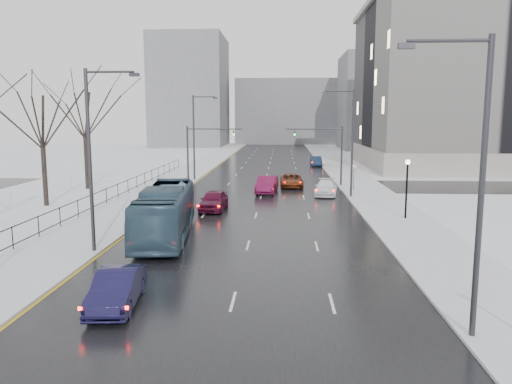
% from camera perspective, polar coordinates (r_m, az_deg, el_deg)
% --- Properties ---
extents(road, '(16.00, 150.00, 0.04)m').
position_cam_1_polar(road, '(66.73, 1.29, 2.13)').
color(road, black).
rests_on(road, ground).
extents(cross_road, '(130.00, 10.00, 0.04)m').
position_cam_1_polar(cross_road, '(54.83, 0.92, 0.74)').
color(cross_road, black).
rests_on(cross_road, ground).
extents(sidewalk_left, '(5.00, 150.00, 0.16)m').
position_cam_1_polar(sidewalk_left, '(67.85, -7.62, 2.22)').
color(sidewalk_left, silver).
rests_on(sidewalk_left, ground).
extents(sidewalk_right, '(5.00, 150.00, 0.16)m').
position_cam_1_polar(sidewalk_right, '(67.25, 10.27, 2.10)').
color(sidewalk_right, silver).
rests_on(sidewalk_right, ground).
extents(park_strip, '(14.00, 150.00, 0.12)m').
position_cam_1_polar(park_strip, '(70.22, -15.26, 2.19)').
color(park_strip, white).
rests_on(park_strip, ground).
extents(tree_park_d, '(8.75, 8.75, 12.50)m').
position_cam_1_polar(tree_park_d, '(45.48, -22.81, -1.57)').
color(tree_park_d, black).
rests_on(tree_park_d, ground).
extents(tree_park_e, '(9.45, 9.45, 13.50)m').
position_cam_1_polar(tree_park_e, '(54.68, -18.67, 0.25)').
color(tree_park_e, black).
rests_on(tree_park_e, ground).
extents(iron_fence, '(0.06, 70.00, 1.30)m').
position_cam_1_polar(iron_fence, '(39.79, -19.13, -1.40)').
color(iron_fence, black).
rests_on(iron_fence, sidewalk_left).
extents(streetlight_r_near, '(2.95, 0.25, 10.00)m').
position_cam_1_polar(streetlight_r_near, '(17.54, 23.77, 1.83)').
color(streetlight_r_near, '#2D2D33').
rests_on(streetlight_r_near, ground).
extents(streetlight_r_mid, '(2.95, 0.25, 10.00)m').
position_cam_1_polar(streetlight_r_mid, '(46.74, 10.69, 6.14)').
color(streetlight_r_mid, '#2D2D33').
rests_on(streetlight_r_mid, ground).
extents(streetlight_l_near, '(2.95, 0.25, 10.00)m').
position_cam_1_polar(streetlight_l_near, '(28.23, -18.07, 4.40)').
color(streetlight_l_near, '#2D2D33').
rests_on(streetlight_l_near, ground).
extents(streetlight_l_far, '(2.95, 0.25, 10.00)m').
position_cam_1_polar(streetlight_l_far, '(59.19, -6.91, 6.70)').
color(streetlight_l_far, '#2D2D33').
rests_on(streetlight_l_far, ground).
extents(lamppost_r_mid, '(0.36, 0.36, 4.28)m').
position_cam_1_polar(lamppost_r_mid, '(37.67, 16.87, 1.30)').
color(lamppost_r_mid, black).
rests_on(lamppost_r_mid, sidewalk_right).
extents(mast_signal_right, '(6.10, 0.33, 6.50)m').
position_cam_1_polar(mast_signal_right, '(54.66, 8.66, 4.93)').
color(mast_signal_right, '#2D2D33').
rests_on(mast_signal_right, ground).
extents(mast_signal_left, '(6.10, 0.33, 6.50)m').
position_cam_1_polar(mast_signal_left, '(55.18, -6.73, 5.00)').
color(mast_signal_left, '#2D2D33').
rests_on(mast_signal_left, ground).
extents(no_uturn_sign, '(0.60, 0.06, 2.70)m').
position_cam_1_polar(no_uturn_sign, '(51.07, 11.14, 2.58)').
color(no_uturn_sign, '#2D2D33').
rests_on(no_uturn_sign, sidewalk_right).
extents(civic_building, '(41.00, 31.00, 24.80)m').
position_cam_1_polar(civic_building, '(85.07, 26.28, 10.20)').
color(civic_building, gray).
rests_on(civic_building, ground).
extents(bldg_far_right, '(24.00, 20.00, 22.00)m').
position_cam_1_polar(bldg_far_right, '(124.11, 15.32, 9.87)').
color(bldg_far_right, slate).
rests_on(bldg_far_right, ground).
extents(bldg_far_left, '(18.00, 22.00, 28.00)m').
position_cam_1_polar(bldg_far_left, '(133.62, -7.50, 11.26)').
color(bldg_far_left, slate).
rests_on(bldg_far_left, ground).
extents(bldg_far_center, '(30.00, 18.00, 18.00)m').
position_cam_1_polar(bldg_far_center, '(146.31, 3.83, 9.11)').
color(bldg_far_center, slate).
rests_on(bldg_far_center, ground).
extents(sedan_left_near, '(1.98, 4.60, 1.47)m').
position_cam_1_polar(sedan_left_near, '(20.68, -15.61, -10.60)').
color(sedan_left_near, '#141135').
rests_on(sedan_left_near, road).
extents(bus, '(3.88, 11.74, 3.21)m').
position_cam_1_polar(bus, '(31.36, -10.30, -2.27)').
color(bus, '#345165').
rests_on(bus, road).
extents(sedan_center_near, '(2.13, 4.84, 1.62)m').
position_cam_1_polar(sedan_center_near, '(40.15, -4.86, -0.96)').
color(sedan_center_near, '#510D2A').
rests_on(sedan_center_near, road).
extents(sedan_right_near, '(2.25, 5.24, 1.68)m').
position_cam_1_polar(sedan_right_near, '(49.11, 1.27, 0.84)').
color(sedan_right_near, maroon).
rests_on(sedan_right_near, road).
extents(sedan_right_cross, '(2.47, 5.13, 1.41)m').
position_cam_1_polar(sedan_right_cross, '(53.62, 4.09, 1.33)').
color(sedan_right_cross, maroon).
rests_on(sedan_right_cross, road).
extents(sedan_right_far, '(2.63, 5.16, 1.43)m').
position_cam_1_polar(sedan_right_far, '(48.34, 8.00, 0.49)').
color(sedan_right_far, white).
rests_on(sedan_right_far, road).
extents(sedan_right_distant, '(1.71, 4.53, 1.48)m').
position_cam_1_polar(sedan_right_distant, '(77.20, 6.88, 3.51)').
color(sedan_right_distant, '#182949').
rests_on(sedan_right_distant, road).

